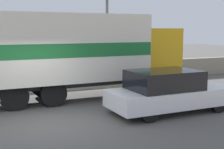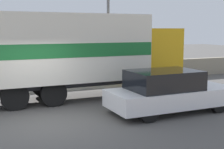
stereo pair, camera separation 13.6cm
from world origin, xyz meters
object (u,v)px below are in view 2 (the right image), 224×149
Objects in this scene: street_lamp at (108,6)px; car_hatchback at (169,91)px; box_truck at (75,51)px; pedestrian at (160,64)px.

street_lamp reaches higher than car_hatchback.
box_truck reaches higher than car_hatchback.
street_lamp reaches higher than pedestrian.
street_lamp is at bearing 86.66° from car_hatchback.
car_hatchback is 6.27m from pedestrian.
box_truck is 1.93× the size of car_hatchback.
street_lamp is 4.19m from pedestrian.
street_lamp is 3.76× the size of pedestrian.
street_lamp is 4.27m from box_truck.
car_hatchback is at bearing -120.29° from pedestrian.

